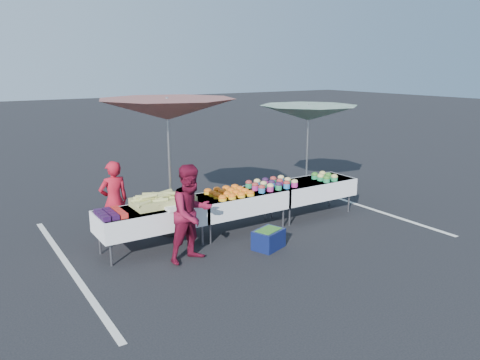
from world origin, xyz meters
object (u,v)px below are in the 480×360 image
table_left (151,217)px  umbrella_right (308,114)px  table_right (312,188)px  umbrella_left (167,110)px  customer (192,213)px  table_center (240,201)px  vendor (114,201)px  storage_bin (268,239)px

table_left → umbrella_right: umbrella_right is taller
table_right → umbrella_right: umbrella_right is taller
umbrella_left → table_right: bearing=-11.5°
table_right → customer: (-3.23, -0.78, 0.22)m
table_left → table_right: 3.60m
umbrella_right → table_left: bearing=-169.1°
table_center → customer: (-1.43, -0.78, 0.22)m
customer → umbrella_right: size_ratio=0.59×
table_left → table_right: size_ratio=1.00×
customer → umbrella_left: umbrella_left is taller
customer → umbrella_left: 2.07m
table_left → umbrella_left: bearing=43.3°
umbrella_right → table_right: bearing=-124.1°
table_left → table_center: (1.80, 0.00, 0.00)m
table_right → umbrella_right: 1.76m
vendor → storage_bin: 2.85m
vendor → table_right: bearing=165.6°
umbrella_left → storage_bin: (1.08, -1.64, -2.14)m
table_center → storage_bin: (-0.08, -1.04, -0.41)m
table_left → storage_bin: table_left is taller
table_left → umbrella_left: umbrella_left is taller
umbrella_left → customer: bearing=-100.7°
table_left → umbrella_right: 4.47m
table_left → table_right: same height
table_left → table_center: bearing=0.0°
table_center → umbrella_right: umbrella_right is taller
vendor → table_center: bearing=156.6°
table_right → umbrella_left: (-2.96, 0.60, 1.73)m
customer → storage_bin: size_ratio=2.55×
table_center → table_right: same height
umbrella_right → storage_bin: 3.58m
table_center → customer: 1.64m
table_right → umbrella_left: umbrella_left is taller
table_center → table_right: 1.80m
table_left → vendor: 0.91m
table_left → customer: 0.89m
table_right → umbrella_left: bearing=168.5°
table_center → umbrella_left: umbrella_left is taller
table_left → table_center: 1.80m
table_left → table_right: (3.60, 0.00, 0.00)m
table_center → vendor: 2.32m
vendor → umbrella_right: (4.51, -0.02, 1.32)m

